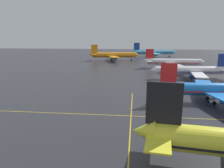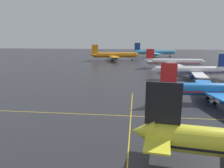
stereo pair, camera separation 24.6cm
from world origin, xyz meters
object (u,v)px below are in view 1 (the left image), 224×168
airliner_second_row (217,89)px  airliner_distant_taxiway (154,52)px  airliner_far_left_stand (173,62)px  airliner_far_right_stand (114,55)px  airliner_third_row (191,70)px

airliner_second_row → airliner_distant_taxiway: airliner_distant_taxiway is taller
airliner_second_row → airliner_far_left_stand: 67.47m
airliner_far_left_stand → airliner_far_right_stand: airliner_far_right_stand is taller
airliner_far_left_stand → airliner_distant_taxiway: airliner_distant_taxiway is taller
airliner_far_left_stand → airliner_far_right_stand: 55.27m
airliner_far_left_stand → airliner_distant_taxiway: 71.44m
airliner_second_row → airliner_distant_taxiway: bearing=92.8°
airliner_third_row → airliner_far_left_stand: size_ratio=1.00×
airliner_far_right_stand → airliner_distant_taxiway: (33.86, 32.59, 0.17)m
airliner_second_row → airliner_far_left_stand: bearing=91.0°
airliner_second_row → airliner_far_right_stand: 113.63m
airliner_third_row → airliner_far_left_stand: airliner_far_left_stand is taller
airliner_distant_taxiway → airliner_third_row: bearing=-85.5°
airliner_far_left_stand → airliner_far_right_stand: bearing=135.7°
airliner_second_row → airliner_far_left_stand: airliner_second_row is taller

